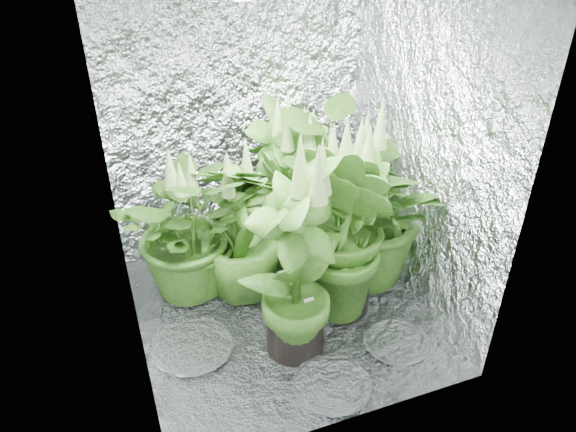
% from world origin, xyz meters
% --- Properties ---
extents(ground, '(1.60, 1.60, 0.00)m').
position_xyz_m(ground, '(0.00, 0.00, 0.00)').
color(ground, silver).
rests_on(ground, ground).
extents(walls, '(1.62, 1.62, 2.00)m').
position_xyz_m(walls, '(0.00, 0.00, 1.00)').
color(walls, silver).
rests_on(walls, ground).
extents(plant_a, '(0.93, 0.93, 0.96)m').
position_xyz_m(plant_a, '(-0.42, 0.38, 0.45)').
color(plant_a, black).
rests_on(plant_a, ground).
extents(plant_b, '(0.72, 0.72, 1.11)m').
position_xyz_m(plant_b, '(0.25, 0.64, 0.51)').
color(plant_b, black).
rests_on(plant_b, ground).
extents(plant_c, '(0.69, 0.69, 1.08)m').
position_xyz_m(plant_c, '(0.20, 0.36, 0.50)').
color(plant_c, black).
rests_on(plant_c, ground).
extents(plant_d, '(0.67, 0.67, 0.97)m').
position_xyz_m(plant_d, '(-0.15, 0.27, 0.45)').
color(plant_d, black).
rests_on(plant_d, ground).
extents(plant_e, '(1.02, 1.02, 1.16)m').
position_xyz_m(plant_e, '(0.55, 0.10, 0.55)').
color(plant_e, black).
rests_on(plant_e, ground).
extents(plant_f, '(0.82, 0.82, 1.25)m').
position_xyz_m(plant_f, '(-0.03, -0.27, 0.58)').
color(plant_f, black).
rests_on(plant_f, ground).
extents(plant_g, '(0.65, 0.65, 1.20)m').
position_xyz_m(plant_g, '(0.35, -0.07, 0.56)').
color(plant_g, black).
rests_on(plant_g, ground).
extents(circulation_fan, '(0.15, 0.28, 0.32)m').
position_xyz_m(circulation_fan, '(0.62, 0.28, 0.14)').
color(circulation_fan, black).
rests_on(circulation_fan, ground).
extents(plant_label, '(0.06, 0.03, 0.09)m').
position_xyz_m(plant_label, '(0.04, -0.31, 0.30)').
color(plant_label, white).
rests_on(plant_label, plant_f).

